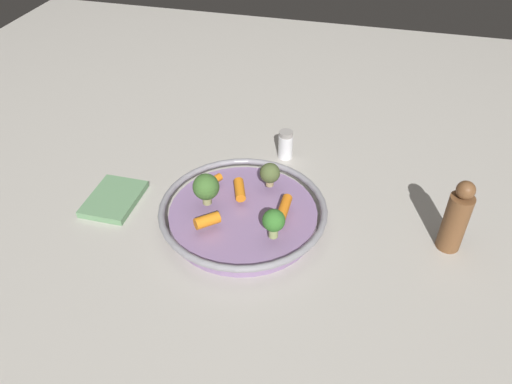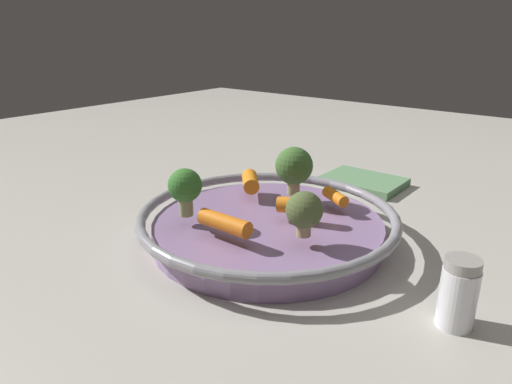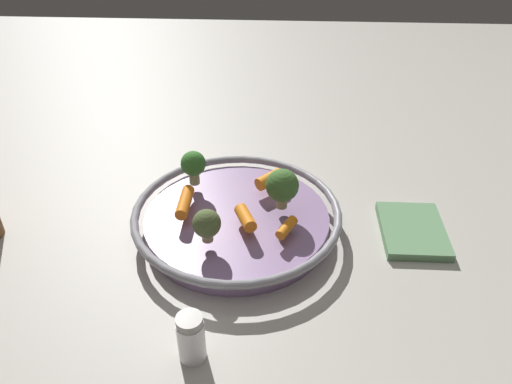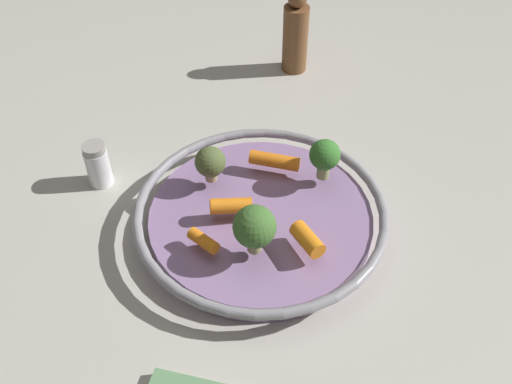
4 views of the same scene
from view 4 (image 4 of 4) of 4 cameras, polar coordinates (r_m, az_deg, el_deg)
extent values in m
plane|color=#B7B2A8|center=(0.78, 0.45, -3.65)|extent=(2.25, 2.25, 0.00)
cylinder|color=#8E709E|center=(0.77, 0.45, -2.91)|extent=(0.29, 0.29, 0.03)
torus|color=gray|center=(0.75, 0.46, -1.81)|extent=(0.33, 0.33, 0.01)
cylinder|color=orange|center=(0.74, -2.46, -1.35)|extent=(0.06, 0.04, 0.02)
cylinder|color=orange|center=(0.70, -5.14, -4.75)|extent=(0.04, 0.03, 0.02)
cylinder|color=orange|center=(0.80, 1.80, 3.08)|extent=(0.07, 0.02, 0.02)
cylinder|color=orange|center=(0.70, 5.03, -4.62)|extent=(0.05, 0.05, 0.02)
cylinder|color=#99A766|center=(0.79, 6.56, 2.09)|extent=(0.02, 0.02, 0.02)
sphere|color=#35732B|center=(0.77, 6.72, 3.63)|extent=(0.04, 0.04, 0.04)
cylinder|color=tan|center=(0.78, -4.39, 1.64)|extent=(0.02, 0.02, 0.01)
sphere|color=#4E5E32|center=(0.77, -4.48, 2.95)|extent=(0.04, 0.04, 0.04)
cylinder|color=tan|center=(0.70, -0.14, -5.10)|extent=(0.02, 0.02, 0.02)
sphere|color=#3F6A2D|center=(0.67, -0.15, -3.39)|extent=(0.05, 0.05, 0.05)
cylinder|color=white|center=(0.85, -15.11, 2.35)|extent=(0.03, 0.03, 0.06)
cylinder|color=#9E9993|center=(0.83, -15.54, 4.09)|extent=(0.03, 0.03, 0.01)
cylinder|color=brown|center=(1.05, 3.84, 14.65)|extent=(0.04, 0.04, 0.12)
camera|label=1|loc=(0.93, 66.04, 29.17)|focal=35.01mm
camera|label=2|loc=(1.09, -12.49, 26.64)|focal=32.63mm
camera|label=3|loc=(0.87, -52.75, 26.13)|focal=35.88mm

